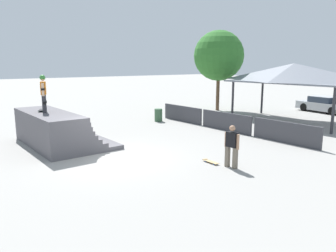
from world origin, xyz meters
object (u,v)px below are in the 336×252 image
parked_car_silver (324,105)px  skateboard_on_ground (210,161)px  skater_on_deck (43,91)px  skateboard_on_deck (41,110)px  trash_bin (158,115)px  bystander_walking (232,144)px  tree_beside_pavilion (219,56)px

parked_car_silver → skateboard_on_ground: bearing=-65.9°
skater_on_deck → skateboard_on_deck: size_ratio=2.08×
trash_bin → bystander_walking: bearing=-21.3°
skater_on_deck → tree_beside_pavilion: tree_beside_pavilion is taller
bystander_walking → trash_bin: 10.50m
skateboard_on_ground → trash_bin: bearing=-22.4°
bystander_walking → parked_car_silver: (-5.00, 16.73, -0.29)m
skateboard_on_ground → tree_beside_pavilion: 15.68m
tree_beside_pavilion → skater_on_deck: bearing=-77.0°
bystander_walking → skateboard_on_ground: bystander_walking is taller
skater_on_deck → skateboard_on_ground: skater_on_deck is taller
skater_on_deck → tree_beside_pavilion: (-3.52, 15.23, 1.87)m
bystander_walking → skateboard_on_deck: bearing=24.1°
skater_on_deck → parked_car_silver: skater_on_deck is taller
tree_beside_pavilion → parked_car_silver: size_ratio=1.45×
tree_beside_pavilion → trash_bin: tree_beside_pavilion is taller
skateboard_on_deck → trash_bin: (-1.75, 8.18, -1.24)m
skateboard_on_ground → tree_beside_pavilion: size_ratio=0.12×
parked_car_silver → skateboard_on_deck: bearing=-87.8°
skateboard_on_deck → skater_on_deck: bearing=26.0°
tree_beside_pavilion → trash_bin: size_ratio=7.66×
skateboard_on_ground → skateboard_on_deck: bearing=32.2°
skater_on_deck → parked_car_silver: size_ratio=0.38×
bystander_walking → trash_bin: bearing=-25.7°
skater_on_deck → skateboard_on_deck: (-0.47, -0.02, -0.93)m
skateboard_on_deck → tree_beside_pavilion: (-3.05, 15.26, 2.81)m
skateboard_on_ground → trash_bin: (-8.89, 4.00, 0.37)m
bystander_walking → parked_car_silver: bystander_walking is taller
trash_bin → parked_car_silver: size_ratio=0.19×
skateboard_on_deck → parked_car_silver: skateboard_on_deck is taller
skateboard_on_deck → skateboard_on_ground: skateboard_on_deck is taller
skateboard_on_deck → trash_bin: skateboard_on_deck is taller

